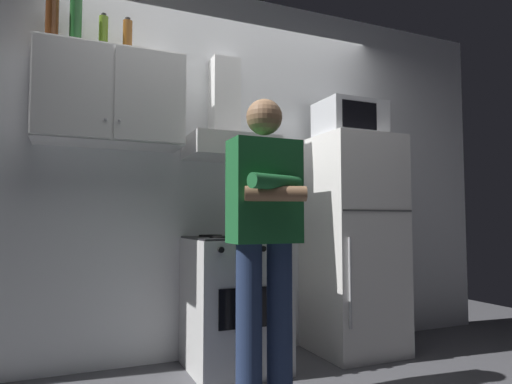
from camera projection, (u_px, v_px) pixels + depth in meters
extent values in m
plane|color=#4C4C51|center=(256.00, 380.00, 2.70)|extent=(7.00, 7.00, 0.00)
cube|color=white|center=(225.00, 170.00, 3.34)|extent=(4.80, 0.10, 2.70)
cube|color=silver|center=(110.00, 99.00, 2.83)|extent=(0.90, 0.34, 0.60)
cube|color=silver|center=(73.00, 87.00, 2.58)|extent=(0.43, 0.01, 0.58)
cube|color=silver|center=(151.00, 95.00, 2.76)|extent=(0.43, 0.01, 0.58)
sphere|color=#B2B2B7|center=(106.00, 120.00, 2.63)|extent=(0.02, 0.02, 0.02)
sphere|color=#B2B2B7|center=(120.00, 121.00, 2.67)|extent=(0.02, 0.02, 0.02)
cube|color=silver|center=(234.00, 303.00, 2.94)|extent=(0.60, 0.60, 0.85)
cube|color=black|center=(234.00, 238.00, 2.97)|extent=(0.59, 0.59, 0.01)
cube|color=black|center=(252.00, 307.00, 2.66)|extent=(0.42, 0.01, 0.24)
cylinder|color=black|center=(222.00, 237.00, 2.81)|extent=(0.16, 0.16, 0.01)
cylinder|color=black|center=(259.00, 236.00, 2.91)|extent=(0.16, 0.16, 0.01)
cylinder|color=black|center=(211.00, 236.00, 3.03)|extent=(0.16, 0.16, 0.01)
cylinder|color=black|center=(246.00, 235.00, 3.13)|extent=(0.16, 0.16, 0.01)
cylinder|color=black|center=(221.00, 250.00, 2.60)|extent=(0.04, 0.02, 0.04)
cylinder|color=black|center=(242.00, 249.00, 2.65)|extent=(0.04, 0.02, 0.04)
cylinder|color=black|center=(263.00, 249.00, 2.71)|extent=(0.04, 0.02, 0.04)
cylinder|color=black|center=(282.00, 248.00, 2.76)|extent=(0.04, 0.02, 0.04)
cube|color=white|center=(231.00, 148.00, 3.08)|extent=(0.60, 0.44, 0.15)
cube|color=white|center=(224.00, 100.00, 3.24)|extent=(0.20, 0.16, 0.60)
cube|color=white|center=(353.00, 243.00, 3.34)|extent=(0.60, 0.60, 1.60)
cube|color=#4C4C4C|center=(378.00, 211.00, 3.08)|extent=(0.59, 0.01, 0.01)
cylinder|color=silver|center=(350.00, 283.00, 2.94)|extent=(0.02, 0.02, 0.60)
cube|color=#B7BABF|center=(350.00, 121.00, 3.42)|extent=(0.48, 0.36, 0.28)
cube|color=black|center=(360.00, 115.00, 3.23)|extent=(0.30, 0.01, 0.20)
cylinder|color=navy|center=(249.00, 324.00, 2.34)|extent=(0.14, 0.14, 0.85)
cylinder|color=navy|center=(280.00, 321.00, 2.41)|extent=(0.14, 0.14, 0.85)
cube|color=#1E6633|center=(264.00, 191.00, 2.42)|extent=(0.38, 0.20, 0.56)
cylinder|color=#1E6633|center=(275.00, 182.00, 2.29)|extent=(0.33, 0.17, 0.08)
cylinder|color=#8C6647|center=(275.00, 194.00, 2.29)|extent=(0.33, 0.17, 0.08)
sphere|color=#8C6647|center=(264.00, 117.00, 2.44)|extent=(0.20, 0.20, 0.20)
cylinder|color=#4C6B19|center=(103.00, 35.00, 2.86)|extent=(0.06, 0.06, 0.24)
cylinder|color=black|center=(104.00, 15.00, 2.87)|extent=(0.03, 0.03, 0.02)
cylinder|color=brown|center=(127.00, 38.00, 2.90)|extent=(0.06, 0.06, 0.23)
cylinder|color=black|center=(128.00, 20.00, 2.91)|extent=(0.03, 0.03, 0.02)
cylinder|color=#19471E|center=(76.00, 22.00, 2.77)|extent=(0.07, 0.07, 0.32)
cylinder|color=#47230F|center=(52.00, 22.00, 2.74)|extent=(0.08, 0.08, 0.29)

